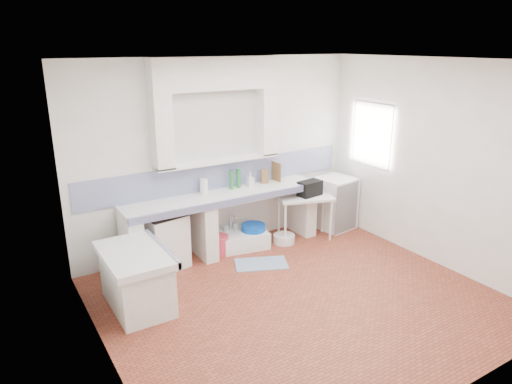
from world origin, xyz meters
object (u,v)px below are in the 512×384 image
sink (237,241)px  side_table (305,217)px  fridge (335,203)px  stove (164,241)px

sink → side_table: (1.10, -0.23, 0.24)m
side_table → fridge: bearing=26.6°
sink → side_table: side_table is taller
sink → stove: bearing=-170.0°
sink → fridge: fridge is taller
side_table → fridge: size_ratio=0.97×
stove → side_table: stove is taller
fridge → sink: bearing=167.1°
stove → fridge: size_ratio=0.87×
stove → fridge: (2.95, -0.14, 0.05)m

